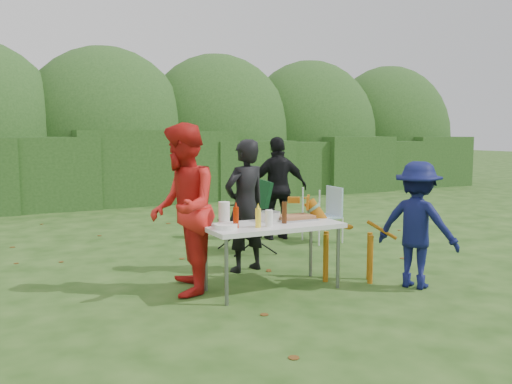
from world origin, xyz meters
name	(u,v)px	position (x,y,z in m)	size (l,w,h in m)	color
ground	(290,289)	(0.00, 0.00, 0.00)	(80.00, 80.00, 0.00)	#1E4211
hedge_row	(121,169)	(0.00, 8.00, 0.85)	(22.00, 1.40, 1.70)	#23471C
shrub_backdrop	(106,137)	(0.00, 9.60, 1.60)	(20.00, 2.60, 3.20)	#3D6628
folding_table	(273,229)	(-0.18, 0.09, 0.69)	(1.50, 0.70, 0.74)	silver
person_cook	(245,206)	(-0.09, 0.97, 0.83)	(0.60, 0.40, 1.65)	black
person_red_jacket	(183,209)	(-1.10, 0.42, 0.92)	(0.89, 0.70, 1.84)	red
person_black_puffy	(278,188)	(1.29, 2.57, 0.83)	(0.98, 0.41, 1.67)	black
child	(417,225)	(1.32, -0.55, 0.71)	(0.92, 0.53, 1.42)	#0C1245
dog	(348,240)	(0.79, 0.01, 0.49)	(1.02, 0.41, 0.97)	#9D5910
camping_chair	(247,216)	(0.40, 1.93, 0.53)	(0.66, 0.66, 1.05)	#103B1C
lawn_chair	(322,214)	(1.81, 2.06, 0.44)	(0.52, 0.52, 0.88)	#58A1C6
food_tray	(295,219)	(0.17, 0.20, 0.75)	(0.45, 0.30, 0.02)	#B7B7BA
focaccia_bread	(295,217)	(0.17, 0.20, 0.78)	(0.40, 0.26, 0.04)	#A86C40
mustard_bottle	(258,218)	(-0.42, -0.04, 0.84)	(0.06, 0.06, 0.20)	yellow
ketchup_bottle	(236,218)	(-0.65, 0.03, 0.85)	(0.06, 0.06, 0.22)	#9D1C03
beer_bottle	(284,213)	(-0.05, 0.05, 0.86)	(0.06, 0.06, 0.24)	#47230F
paper_towel_roll	(224,214)	(-0.71, 0.21, 0.87)	(0.12, 0.12, 0.26)	white
cup_stack	(269,218)	(-0.30, -0.06, 0.83)	(0.08, 0.08, 0.18)	white
pasta_bowl	(269,216)	(-0.11, 0.30, 0.79)	(0.26, 0.26, 0.10)	silver
plate_stack	(226,226)	(-0.76, 0.03, 0.77)	(0.24, 0.24, 0.05)	white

